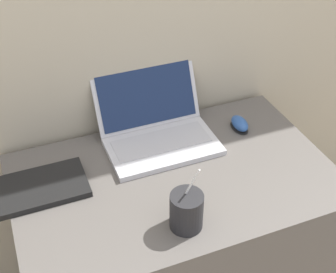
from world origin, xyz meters
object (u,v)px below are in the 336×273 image
at_px(laptop, 156,125).
at_px(computer_mouse, 240,124).
at_px(drink_cup, 186,210).
at_px(external_keyboard, 19,193).

relative_size(laptop, computer_mouse, 4.02).
xyz_separation_m(laptop, drink_cup, (-0.07, -0.41, 0.00)).
bearing_deg(drink_cup, laptop, 80.98).
relative_size(computer_mouse, external_keyboard, 0.23).
relative_size(laptop, external_keyboard, 0.90).
bearing_deg(external_keyboard, computer_mouse, 4.06).
relative_size(drink_cup, computer_mouse, 2.15).
bearing_deg(laptop, drink_cup, -99.02).
xyz_separation_m(computer_mouse, external_keyboard, (-0.79, -0.06, -0.01)).
bearing_deg(computer_mouse, drink_cup, -135.83).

